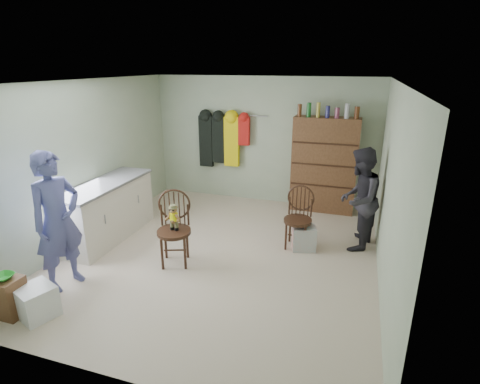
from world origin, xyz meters
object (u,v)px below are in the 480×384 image
(counter, at_px, (107,210))
(chair_far, at_px, (299,215))
(chair_front, at_px, (174,224))
(dresser, at_px, (324,165))

(counter, relative_size, chair_far, 1.92)
(counter, bearing_deg, chair_front, -15.73)
(chair_far, relative_size, dresser, 0.47)
(chair_far, distance_m, dresser, 1.72)
(chair_far, bearing_deg, counter, -166.67)
(dresser, bearing_deg, chair_far, -96.58)
(counter, distance_m, chair_front, 1.48)
(counter, relative_size, dresser, 0.90)
(counter, height_order, dresser, dresser)
(counter, bearing_deg, chair_far, 11.93)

